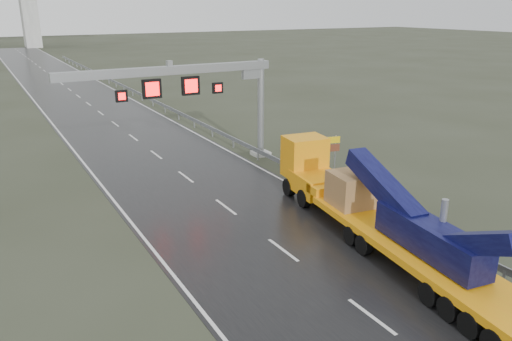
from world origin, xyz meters
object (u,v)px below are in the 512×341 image
heavy_haul_truck (364,203)px  exit_sign_pair (329,148)px  striped_barrier (297,161)px  sign_gantry (200,86)px

heavy_haul_truck → exit_sign_pair: (4.27, 8.40, 0.20)m
heavy_haul_truck → striped_barrier: bearing=81.1°
exit_sign_pair → heavy_haul_truck: bearing=-103.0°
sign_gantry → heavy_haul_truck: bearing=-80.9°
striped_barrier → sign_gantry: bearing=163.6°
sign_gantry → striped_barrier: sign_gantry is taller
heavy_haul_truck → exit_sign_pair: size_ratio=6.90×
sign_gantry → exit_sign_pair: (6.57, -6.02, -3.79)m
sign_gantry → heavy_haul_truck: 15.14m
exit_sign_pair → striped_barrier: exit_sign_pair is taller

